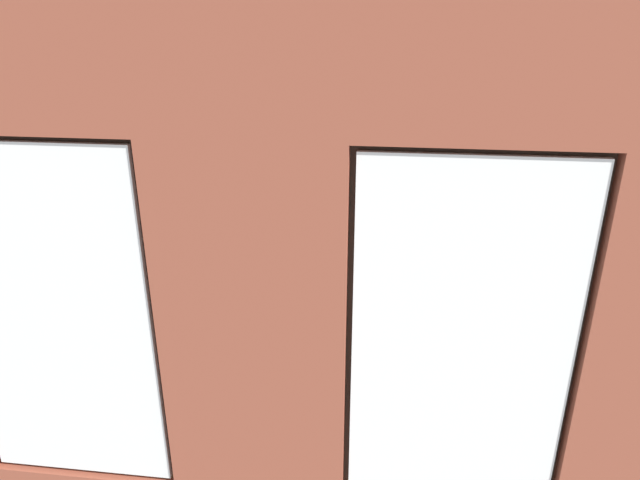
{
  "coord_description": "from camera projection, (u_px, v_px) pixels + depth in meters",
  "views": [
    {
      "loc": [
        -0.63,
        5.1,
        3.09
      ],
      "look_at": [
        -0.05,
        0.4,
        1.16
      ],
      "focal_mm": 32.0,
      "sensor_mm": 36.0,
      "label": 1
    }
  ],
  "objects": [
    {
      "name": "media_console",
      "position": [
        60.0,
        304.0,
        5.94
      ],
      "size": [
        1.0,
        0.42,
        0.46
      ],
      "primitive_type": "cube",
      "color": "black",
      "rests_on": "ground_plane"
    },
    {
      "name": "couch_by_window",
      "position": [
        182.0,
        436.0,
        3.96
      ],
      "size": [
        1.77,
        0.87,
        0.8
      ],
      "color": "black",
      "rests_on": "ground_plane"
    },
    {
      "name": "tv_flatscreen",
      "position": [
        49.0,
        249.0,
        5.71
      ],
      "size": [
        1.11,
        0.2,
        0.79
      ],
      "color": "black",
      "rests_on": "media_console"
    },
    {
      "name": "white_wall_right",
      "position": [
        3.0,
        156.0,
        5.41
      ],
      "size": [
        0.1,
        5.24,
        3.58
      ],
      "primitive_type": "cube",
      "color": "silver",
      "rests_on": "ground_plane"
    },
    {
      "name": "ground_plane",
      "position": [
        320.0,
        333.0,
        5.95
      ],
      "size": [
        6.73,
        6.24,
        0.1
      ],
      "primitive_type": "cube",
      "color": "brown"
    },
    {
      "name": "potted_plant_foreground_right",
      "position": [
        165.0,
        198.0,
        7.85
      ],
      "size": [
        1.11,
        1.04,
        1.24
      ],
      "color": "gray",
      "rests_on": "ground_plane"
    },
    {
      "name": "brick_wall_with_windows",
      "position": [
        251.0,
        299.0,
        2.73
      ],
      "size": [
        6.13,
        0.3,
        3.58
      ],
      "color": "brown",
      "rests_on": "ground_plane"
    },
    {
      "name": "papasan_chair",
      "position": [
        270.0,
        228.0,
        7.35
      ],
      "size": [
        1.2,
        1.2,
        0.73
      ],
      "color": "olive",
      "rests_on": "ground_plane"
    },
    {
      "name": "couch_left",
      "position": [
        565.0,
        320.0,
        5.44
      ],
      "size": [
        0.87,
        1.8,
        0.8
      ],
      "rotation": [
        0.0,
        0.0,
        1.57
      ],
      "color": "black",
      "rests_on": "ground_plane"
    },
    {
      "name": "cup_ceramic",
      "position": [
        346.0,
        286.0,
        5.71
      ],
      "size": [
        0.08,
        0.08,
        0.1
      ],
      "primitive_type": "cylinder",
      "color": "#B23D38",
      "rests_on": "coffee_table"
    },
    {
      "name": "candle_jar",
      "position": [
        337.0,
        280.0,
        5.84
      ],
      "size": [
        0.08,
        0.08,
        0.09
      ],
      "primitive_type": "cylinder",
      "color": "#B7333D",
      "rests_on": "coffee_table"
    },
    {
      "name": "potted_plant_near_tv",
      "position": [
        52.0,
        320.0,
        4.85
      ],
      "size": [
        0.9,
        1.03,
        1.24
      ],
      "color": "#47423D",
      "rests_on": "ground_plane"
    },
    {
      "name": "remote_black",
      "position": [
        374.0,
        279.0,
        5.95
      ],
      "size": [
        0.05,
        0.17,
        0.02
      ],
      "primitive_type": "cube",
      "rotation": [
        0.0,
        0.0,
        3.13
      ],
      "color": "black",
      "rests_on": "coffee_table"
    },
    {
      "name": "remote_gray",
      "position": [
        295.0,
        286.0,
        5.78
      ],
      "size": [
        0.07,
        0.17,
        0.02
      ],
      "primitive_type": "cube",
      "rotation": [
        0.0,
        0.0,
        6.16
      ],
      "color": "#59595B",
      "rests_on": "coffee_table"
    },
    {
      "name": "potted_plant_corner_near_left",
      "position": [
        533.0,
        219.0,
        7.38
      ],
      "size": [
        0.56,
        0.56,
        0.85
      ],
      "color": "#9E5638",
      "rests_on": "ground_plane"
    },
    {
      "name": "coffee_table",
      "position": [
        336.0,
        289.0,
        5.88
      ],
      "size": [
        1.38,
        0.85,
        0.46
      ],
      "color": "olive",
      "rests_on": "ground_plane"
    }
  ]
}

